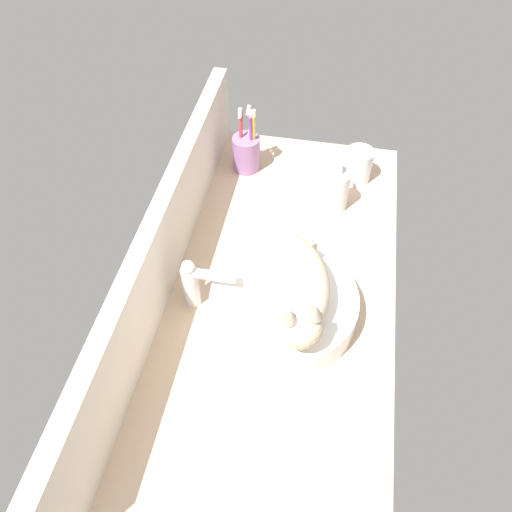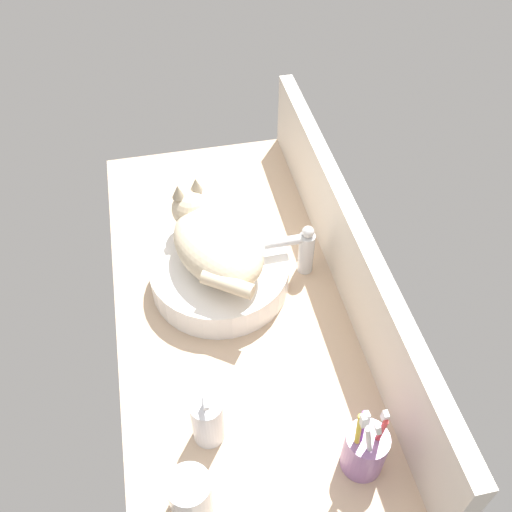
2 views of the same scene
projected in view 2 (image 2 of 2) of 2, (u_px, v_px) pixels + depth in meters
The scene contains 8 objects.
ground_plane at pixel (236, 304), 129.12cm from camera, with size 113.91×53.43×4.00cm, color tan.
backsplash_panel at pixel (348, 251), 123.66cm from camera, with size 113.91×3.60×20.55cm, color silver.
sink_basin at pixel (220, 274), 128.12cm from camera, with size 31.09×31.09×6.99cm, color white.
cat at pixel (214, 241), 122.10cm from camera, with size 31.30×24.65×14.00cm.
faucet at pixel (302, 248), 128.23cm from camera, with size 3.60×11.82×13.60cm.
soap_dispenser at pixel (208, 420), 101.65cm from camera, with size 5.85×5.85×14.36cm.
toothbrush_cup at pixel (365, 450), 98.03cm from camera, with size 7.49×7.49×18.67cm.
water_glass at pixel (191, 496), 94.13cm from camera, with size 7.42×7.42×9.29cm.
Camera 2 is at (79.04, -12.30, 100.04)cm, focal length 40.00 mm.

